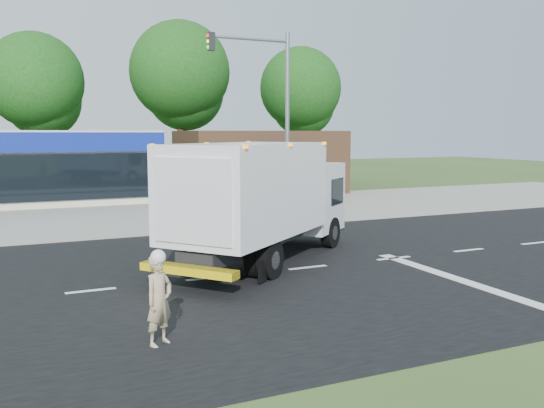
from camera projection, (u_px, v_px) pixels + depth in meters
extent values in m
plane|color=#385123|center=(308.00, 268.00, 16.54)|extent=(120.00, 120.00, 0.00)
cube|color=black|center=(308.00, 268.00, 16.54)|extent=(60.00, 14.00, 0.02)
cube|color=gray|center=(216.00, 225.00, 23.95)|extent=(60.00, 2.40, 0.12)
cube|color=gray|center=(179.00, 209.00, 29.21)|extent=(60.00, 9.00, 0.02)
cube|color=silver|center=(91.00, 291.00, 14.09)|extent=(1.20, 0.15, 0.01)
cube|color=silver|center=(208.00, 278.00, 15.32)|extent=(1.20, 0.15, 0.01)
cube|color=silver|center=(308.00, 267.00, 16.54)|extent=(1.20, 0.15, 0.01)
cube|color=silver|center=(394.00, 258.00, 17.76)|extent=(1.20, 0.15, 0.01)
cube|color=silver|center=(469.00, 250.00, 18.98)|extent=(1.20, 0.15, 0.01)
cube|color=silver|center=(534.00, 243.00, 20.20)|extent=(1.20, 0.15, 0.01)
cube|color=silver|center=(462.00, 281.00, 15.04)|extent=(0.40, 7.00, 0.01)
cube|color=black|center=(248.00, 243.00, 16.34)|extent=(4.90, 4.31, 0.38)
cube|color=silver|center=(302.00, 197.00, 19.67)|extent=(3.18, 3.20, 2.29)
cube|color=black|center=(313.00, 188.00, 20.57)|extent=(1.45, 1.70, 0.98)
cube|color=white|center=(247.00, 189.00, 16.15)|extent=(5.87, 5.49, 2.56)
cube|color=silver|center=(192.00, 201.00, 13.71)|extent=(1.44, 1.72, 2.07)
cube|color=yellow|center=(188.00, 270.00, 13.74)|extent=(1.96, 2.26, 0.20)
cube|color=orange|center=(247.00, 144.00, 16.00)|extent=(5.73, 5.39, 0.09)
cylinder|color=black|center=(275.00, 228.00, 20.32)|extent=(1.02, 0.92, 1.05)
cylinder|color=black|center=(330.00, 232.00, 19.41)|extent=(1.02, 0.92, 1.05)
cylinder|color=black|center=(201.00, 252.00, 16.17)|extent=(1.02, 0.92, 1.05)
cylinder|color=black|center=(270.00, 260.00, 15.21)|extent=(1.02, 0.92, 1.05)
imported|color=tan|center=(159.00, 301.00, 10.43)|extent=(0.73, 0.67, 1.67)
sphere|color=white|center=(158.00, 257.00, 10.34)|extent=(0.28, 0.28, 0.28)
cube|color=#382316|center=(260.00, 162.00, 37.25)|extent=(10.00, 6.00, 4.00)
cube|color=navy|center=(280.00, 149.00, 34.33)|extent=(3.00, 1.20, 0.20)
cube|color=black|center=(280.00, 173.00, 34.55)|extent=(3.00, 0.12, 2.20)
cylinder|color=gray|center=(287.00, 130.00, 24.15)|extent=(0.18, 0.18, 8.00)
cylinder|color=gray|center=(249.00, 39.00, 23.02)|extent=(3.40, 0.12, 0.12)
cube|color=black|center=(211.00, 42.00, 22.39)|extent=(0.25, 0.25, 0.70)
cylinder|color=#332114|center=(38.00, 139.00, 39.02)|extent=(0.56, 0.56, 6.86)
sphere|color=#134314|center=(35.00, 81.00, 38.54)|extent=(6.47, 6.47, 6.47)
sphere|color=#134314|center=(43.00, 100.00, 39.35)|extent=(5.10, 5.10, 5.10)
cylinder|color=#332114|center=(181.00, 132.00, 43.03)|extent=(0.56, 0.56, 7.84)
sphere|color=#134314|center=(180.00, 71.00, 42.48)|extent=(7.39, 7.39, 7.39)
sphere|color=#134314|center=(185.00, 92.00, 43.32)|extent=(5.82, 5.82, 5.82)
cylinder|color=#332114|center=(300.00, 138.00, 47.15)|extent=(0.56, 0.56, 7.00)
sphere|color=#134314|center=(300.00, 88.00, 46.66)|extent=(6.60, 6.60, 6.60)
sphere|color=#134314|center=(303.00, 105.00, 47.48)|extent=(5.20, 5.20, 5.20)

